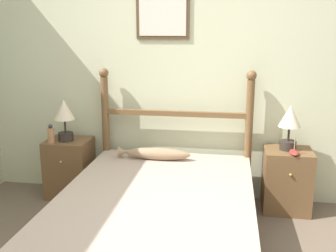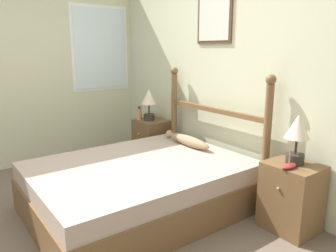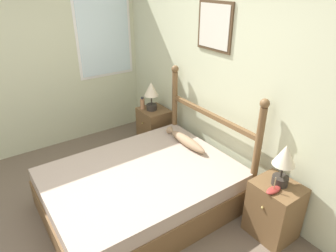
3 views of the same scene
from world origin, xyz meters
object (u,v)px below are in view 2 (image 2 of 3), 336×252
table_lamp_left (149,100)px  fish_pillow (188,141)px  table_lamp_right (297,133)px  bottle (139,113)px  bed (140,186)px  nightstand_left (152,141)px  model_boat (289,166)px  nightstand_right (291,197)px

table_lamp_left → fish_pillow: size_ratio=0.61×
table_lamp_right → bottle: table_lamp_right is taller
bed → fish_pillow: (-0.16, 0.73, 0.30)m
fish_pillow → table_lamp_right: bearing=6.3°
nightstand_left → model_boat: model_boat is taller
table_lamp_left → fish_pillow: table_lamp_left is taller
fish_pillow → nightstand_right: bearing=5.5°
table_lamp_right → table_lamp_left: bearing=-178.7°
bed → fish_pillow: fish_pillow is taller
bottle → fish_pillow: bearing=-0.1°
nightstand_left → nightstand_right: same height
table_lamp_right → bed: bearing=-140.8°
nightstand_right → table_lamp_right: 0.56m
table_lamp_right → fish_pillow: (-1.23, -0.14, -0.33)m
nightstand_left → nightstand_right: 2.15m
nightstand_right → table_lamp_left: 2.23m
nightstand_left → bottle: size_ratio=3.18×
bed → fish_pillow: 0.81m
nightstand_right → bottle: bearing=-177.1°
table_lamp_right → model_boat: bearing=-74.8°
table_lamp_left → table_lamp_right: (2.15, 0.05, 0.00)m
nightstand_left → nightstand_right: (2.15, 0.00, 0.00)m
table_lamp_left → bottle: bearing=-142.6°
model_boat → fish_pillow: (-1.26, 0.00, -0.08)m
bottle → nightstand_right: bearing=2.9°
bed → bottle: (-1.19, 0.73, 0.44)m
nightstand_left → bottle: 0.41m
table_lamp_right → model_boat: (0.04, -0.14, -0.25)m
table_lamp_left → table_lamp_right: same height
model_boat → nightstand_left: bearing=176.9°
bottle → fish_pillow: bottle is taller
bed → model_boat: model_boat is taller
bed → table_lamp_left: size_ratio=4.75×
bed → nightstand_left: 1.37m
bottle → model_boat: bottle is taller
nightstand_right → fish_pillow: (-1.24, -0.12, 0.24)m
table_lamp_right → bottle: 2.27m
nightstand_left → fish_pillow: nightstand_left is taller
nightstand_left → fish_pillow: bearing=-7.4°
model_boat → table_lamp_right: bearing=105.2°
bed → nightstand_right: bearing=38.3°
nightstand_left → table_lamp_left: 0.56m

